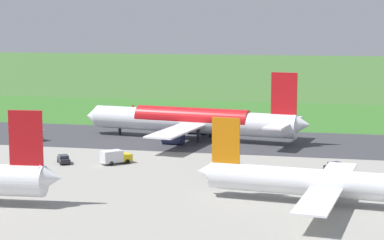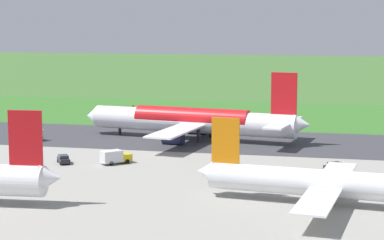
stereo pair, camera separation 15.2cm
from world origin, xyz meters
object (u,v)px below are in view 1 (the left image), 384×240
service_car_ops (336,166)px  service_truck_baggage (33,134)px  airliner_parked_near (332,183)px  service_truck_fuel (115,157)px  airliner_main (194,121)px  traffic_cone_orange (118,113)px  service_car_followme (64,159)px  no_stopping_sign (133,108)px

service_car_ops → service_truck_baggage: bearing=-15.5°
airliner_parked_near → service_car_ops: (-0.10, -24.52, -2.50)m
service_truck_baggage → service_truck_fuel: same height
airliner_main → traffic_cone_orange: (30.53, -37.92, -4.08)m
airliner_parked_near → service_truck_baggage: (67.17, -43.15, -1.94)m
service_car_followme → service_truck_fuel: service_truck_fuel is taller
service_car_followme → no_stopping_sign: size_ratio=2.03×
airliner_parked_near → no_stopping_sign: 111.32m
traffic_cone_orange → service_truck_baggage: bearing=84.3°
service_car_ops → traffic_cone_orange: bearing=-46.2°
service_truck_baggage → traffic_cone_orange: service_truck_baggage is taller
service_car_ops → no_stopping_sign: bearing=-49.5°
airliner_main → airliner_parked_near: airliner_main is taller
traffic_cone_orange → service_car_followme: bearing=100.1°
no_stopping_sign → traffic_cone_orange: no_stopping_sign is taller
service_car_followme → service_truck_fuel: size_ratio=0.79×
airliner_parked_near → service_truck_fuel: size_ratio=7.31×
service_car_followme → service_car_ops: bearing=-175.0°
service_truck_fuel → no_stopping_sign: bearing=-75.4°
airliner_parked_near → service_car_ops: airliner_parked_near is taller
service_car_followme → service_truck_fuel: 9.78m
service_car_followme → service_car_ops: same height
no_stopping_sign → traffic_cone_orange: bearing=54.5°
service_truck_baggage → service_car_ops: 69.81m
airliner_main → service_car_ops: size_ratio=12.11×
service_truck_fuel → traffic_cone_orange: (22.00, -67.99, -1.13)m
airliner_main → service_truck_baggage: size_ratio=8.77×
airliner_parked_near → traffic_cone_orange: size_ratio=76.22×
service_truck_fuel → service_car_ops: 40.74m
service_truck_baggage → service_car_ops: (-67.27, 18.62, -0.56)m
no_stopping_sign → service_car_ops: bearing=130.5°
no_stopping_sign → service_truck_fuel: bearing=104.6°
airliner_parked_near → service_car_followme: 54.11m
service_truck_baggage → service_truck_fuel: bearing=141.2°
service_car_followme → traffic_cone_orange: (12.38, -69.62, -0.57)m
airliner_parked_near → service_car_followme: size_ratio=9.31×
service_car_ops → traffic_cone_orange: 90.44m
service_car_followme → service_car_ops: size_ratio=1.01×
airliner_parked_near → service_truck_baggage: bearing=-32.7°
airliner_main → no_stopping_sign: 50.48m
airliner_parked_near → traffic_cone_orange: (62.54, -89.75, -3.07)m
service_truck_fuel → no_stopping_sign: size_ratio=2.59×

